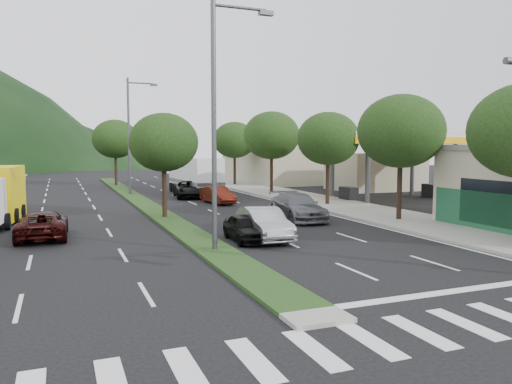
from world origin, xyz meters
name	(u,v)px	position (x,y,z in m)	size (l,w,h in m)	color
ground	(308,314)	(0.00, 0.00, 0.00)	(160.00, 160.00, 0.00)	black
sidewalk_right	(302,198)	(12.50, 25.00, 0.07)	(5.00, 90.00, 0.15)	gray
median	(139,200)	(0.00, 28.00, 0.06)	(1.60, 56.00, 0.12)	#1E3613
crosswalk	(351,343)	(0.00, -2.00, 0.01)	(19.00, 2.20, 0.01)	silver
gas_canopy	(393,141)	(19.00, 22.00, 4.65)	(12.20, 8.20, 5.25)	silver
bldg_right_far	(282,160)	(19.50, 44.00, 2.60)	(10.00, 16.00, 5.20)	#BEB497
tree_r_b	(401,131)	(12.00, 12.00, 5.04)	(4.80, 4.80, 6.94)	black
tree_r_c	(328,139)	(12.00, 20.00, 4.75)	(4.40, 4.40, 6.48)	black
tree_r_d	(272,135)	(12.00, 30.00, 5.18)	(5.00, 5.00, 7.17)	black
tree_r_e	(235,140)	(12.00, 40.00, 4.89)	(4.60, 4.60, 6.71)	black
tree_med_near	(164,143)	(0.00, 18.00, 4.43)	(4.00, 4.00, 6.02)	black
tree_med_far	(115,139)	(0.00, 44.00, 5.01)	(4.80, 4.80, 6.94)	black
streetlight_near	(219,111)	(0.21, 8.00, 5.58)	(2.60, 0.25, 10.00)	#47494C
streetlight_mid	(131,130)	(0.21, 33.00, 5.58)	(2.60, 0.25, 10.00)	#47494C
sedan_silver	(264,224)	(2.85, 9.77, 0.72)	(1.53, 4.38, 1.44)	#A2A5AA
suv_maroon	(43,225)	(-6.47, 13.72, 0.64)	(2.13, 4.63, 1.29)	black
car_queue_a	(246,228)	(1.95, 9.69, 0.60)	(1.41, 3.51, 1.20)	black
car_queue_b	(298,207)	(7.00, 14.69, 0.76)	(2.12, 5.21, 1.51)	#525358
car_queue_c	(218,195)	(5.15, 24.17, 0.64)	(1.35, 3.86, 1.27)	#53170D
car_queue_d	(189,189)	(4.27, 29.17, 0.69)	(2.30, 4.98, 1.38)	black
motorhome	(195,175)	(5.50, 32.01, 1.73)	(3.10, 8.61, 3.25)	white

